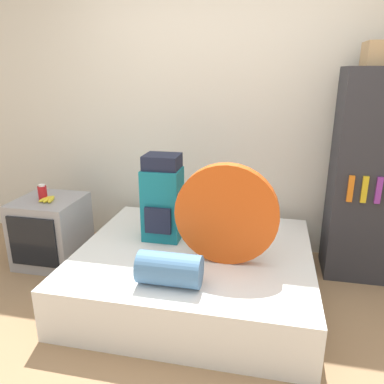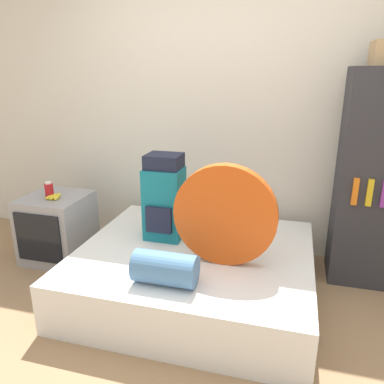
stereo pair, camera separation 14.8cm
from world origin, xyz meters
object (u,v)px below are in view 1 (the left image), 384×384
backpack (163,199)px  television (51,231)px  bookshelf (372,178)px  sleeping_roll (170,269)px  canister (43,193)px  tent_bag (226,214)px

backpack → television: bearing=175.9°
backpack → bookshelf: (1.60, 0.45, 0.14)m
television → bookshelf: (2.66, 0.37, 0.54)m
sleeping_roll → canister: size_ratio=2.81×
sleeping_roll → bookshelf: size_ratio=0.24×
tent_bag → bookshelf: (1.07, 0.74, 0.12)m
canister → television: bearing=67.1°
tent_bag → canister: size_ratio=4.96×
television → sleeping_roll: bearing=-29.6°
backpack → sleeping_roll: (0.23, -0.66, -0.22)m
bookshelf → tent_bag: bearing=-145.4°
sleeping_roll → canister: (-1.31, 0.70, 0.19)m
sleeping_roll → bookshelf: bearing=38.9°
backpack → sleeping_roll: 0.73m
tent_bag → television: tent_bag is taller
tent_bag → bookshelf: bearing=34.6°
tent_bag → bookshelf: size_ratio=0.42×
backpack → television: (-1.06, 0.08, -0.40)m
television → canister: bearing=-112.9°
backpack → canister: backpack is taller
backpack → tent_bag: 0.61m
sleeping_roll → canister: canister is taller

